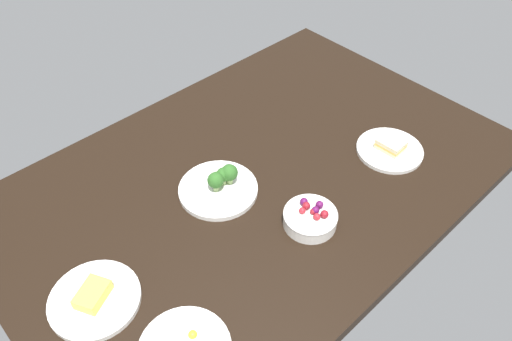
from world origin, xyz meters
TOP-DOWN VIEW (x-y plane):
  - dining_table at (0.00, 0.00)cm, footprint 149.00×98.64cm
  - plate_broccoli at (11.81, -2.52)cm, footprint 22.43×22.43cm
  - plate_sandwich at (-37.02, 20.43)cm, footprint 20.22×20.22cm
  - bowl_berries at (1.84, 23.01)cm, footprint 14.47×14.47cm
  - plate_cheese at (55.77, 4.79)cm, footprint 21.41×21.41cm

SIDE VIEW (x-z plane):
  - dining_table at x=0.00cm, z-range 0.00..4.00cm
  - plate_sandwich at x=-37.02cm, z-range 2.94..7.40cm
  - plate_cheese at x=55.77cm, z-range 2.93..7.42cm
  - plate_broccoli at x=11.81cm, z-range 2.12..10.04cm
  - bowl_berries at x=1.84cm, z-range 3.43..9.35cm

